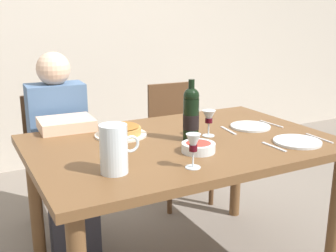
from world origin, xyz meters
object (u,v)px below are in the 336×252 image
(baked_tart, at_px, (121,131))
(wine_glass_right_diner, at_px, (209,118))
(wine_bottle, at_px, (191,114))
(dinner_plate_left_setting, at_px, (250,126))
(dining_table, at_px, (182,158))
(diner_left, at_px, (62,146))
(chair_right, at_px, (176,134))
(wine_glass_left_diner, at_px, (193,145))
(salad_bowl, at_px, (198,147))
(water_pitcher, at_px, (114,152))
(dinner_plate_right_setting, at_px, (297,142))
(chair_left, at_px, (56,153))

(baked_tart, xyz_separation_m, wine_glass_right_diner, (0.40, -0.22, 0.07))
(wine_bottle, height_order, dinner_plate_left_setting, wine_bottle)
(dining_table, relative_size, diner_left, 1.29)
(chair_right, bearing_deg, wine_glass_left_diner, 67.16)
(salad_bowl, bearing_deg, chair_right, 66.09)
(wine_bottle, bearing_deg, dining_table, 158.83)
(dining_table, relative_size, wine_glass_right_diner, 10.96)
(chair_right, bearing_deg, water_pitcher, 54.56)
(salad_bowl, height_order, dinner_plate_left_setting, salad_bowl)
(baked_tart, height_order, salad_bowl, baked_tart)
(water_pitcher, relative_size, baked_tart, 0.73)
(dining_table, relative_size, salad_bowl, 9.60)
(dining_table, bearing_deg, wine_glass_left_diner, -113.12)
(baked_tart, bearing_deg, dinner_plate_right_setting, -35.69)
(dinner_plate_left_setting, distance_m, chair_left, 1.27)
(dining_table, bearing_deg, chair_right, 62.90)
(dinner_plate_left_setting, height_order, chair_left, chair_left)
(water_pitcher, distance_m, wine_glass_right_diner, 0.66)
(wine_glass_right_diner, relative_size, dinner_plate_right_setting, 0.59)
(wine_glass_right_diner, relative_size, diner_left, 0.12)
(wine_glass_left_diner, distance_m, dinner_plate_left_setting, 0.73)
(chair_left, bearing_deg, dining_table, 119.45)
(dining_table, height_order, chair_left, chair_left)
(wine_bottle, distance_m, wine_glass_right_diner, 0.13)
(water_pitcher, distance_m, wine_glass_left_diner, 0.32)
(water_pitcher, relative_size, diner_left, 0.17)
(dining_table, xyz_separation_m, salad_bowl, (-0.02, -0.19, 0.12))
(dining_table, bearing_deg, baked_tart, 137.39)
(salad_bowl, relative_size, dinner_plate_right_setting, 0.67)
(dinner_plate_right_setting, bearing_deg, wine_glass_right_diner, 136.86)
(baked_tart, bearing_deg, water_pitcher, -114.10)
(wine_glass_right_diner, bearing_deg, salad_bowl, -133.07)
(wine_glass_left_diner, relative_size, dinner_plate_right_setting, 0.62)
(wine_glass_right_diner, height_order, dinner_plate_left_setting, wine_glass_right_diner)
(water_pitcher, bearing_deg, chair_left, 89.59)
(wine_glass_left_diner, relative_size, dinner_plate_left_setting, 0.66)
(wine_bottle, distance_m, diner_left, 0.87)
(chair_left, bearing_deg, salad_bowl, 114.16)
(wine_glass_left_diner, bearing_deg, dinner_plate_right_setting, 4.74)
(dining_table, height_order, wine_bottle, wine_bottle)
(dinner_plate_right_setting, xyz_separation_m, chair_right, (-0.03, 1.19, -0.27))
(wine_glass_right_diner, height_order, chair_right, wine_glass_right_diner)
(wine_bottle, bearing_deg, salad_bowl, -109.70)
(water_pitcher, distance_m, salad_bowl, 0.44)
(diner_left, xyz_separation_m, chair_right, (0.91, 0.24, -0.12))
(dinner_plate_right_setting, distance_m, diner_left, 1.34)
(chair_left, relative_size, diner_left, 0.75)
(dining_table, distance_m, dinner_plate_right_setting, 0.58)
(dining_table, xyz_separation_m, chair_right, (0.45, 0.89, -0.17))
(baked_tart, distance_m, chair_left, 0.75)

